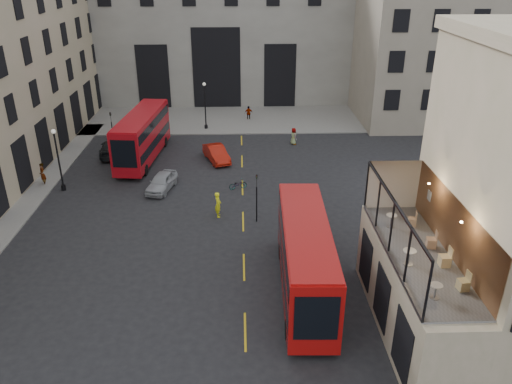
{
  "coord_description": "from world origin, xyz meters",
  "views": [
    {
      "loc": [
        -2.1,
        -20.43,
        17.71
      ],
      "look_at": [
        -1.09,
        10.73,
        3.0
      ],
      "focal_mm": 35.0,
      "sensor_mm": 36.0,
      "label": 1
    }
  ],
  "objects_px": {
    "traffic_light_near": "(257,192)",
    "cafe_chair_c": "(431,242)",
    "car_b": "(216,154)",
    "cafe_chair_d": "(412,221)",
    "cyclist": "(218,205)",
    "cafe_table_near": "(436,289)",
    "street_lamp_b": "(205,109)",
    "cafe_table_mid": "(409,255)",
    "pedestrian_b": "(164,132)",
    "pedestrian_d": "(294,136)",
    "car_c": "(111,148)",
    "traffic_light_far": "(112,126)",
    "cafe_chair_a": "(463,284)",
    "pedestrian_a": "(130,127)",
    "bus_near": "(305,255)",
    "cafe_table_far": "(391,219)",
    "street_lamp_a": "(59,164)",
    "cafe_chair_b": "(445,260)",
    "car_a": "(162,182)",
    "bicycle": "(238,184)",
    "bus_far": "(142,134)",
    "pedestrian_e": "(43,174)",
    "pedestrian_c": "(249,113)"
  },
  "relations": [
    {
      "from": "car_b",
      "to": "cafe_chair_d",
      "type": "xyz_separation_m",
      "value": [
        11.49,
        -21.42,
        4.12
      ]
    },
    {
      "from": "car_a",
      "to": "cyclist",
      "type": "bearing_deg",
      "value": -31.61
    },
    {
      "from": "bus_near",
      "to": "car_a",
      "type": "distance_m",
      "value": 17.81
    },
    {
      "from": "car_b",
      "to": "cyclist",
      "type": "height_order",
      "value": "cyclist"
    },
    {
      "from": "car_c",
      "to": "cafe_table_mid",
      "type": "distance_m",
      "value": 34.23
    },
    {
      "from": "traffic_light_near",
      "to": "pedestrian_b",
      "type": "bearing_deg",
      "value": 116.49
    },
    {
      "from": "cafe_table_far",
      "to": "cafe_chair_c",
      "type": "bearing_deg",
      "value": -55.92
    },
    {
      "from": "street_lamp_a",
      "to": "cafe_table_far",
      "type": "relative_size",
      "value": 7.53
    },
    {
      "from": "traffic_light_near",
      "to": "street_lamp_a",
      "type": "xyz_separation_m",
      "value": [
        -16.0,
        6.0,
        -0.03
      ]
    },
    {
      "from": "bicycle",
      "to": "cafe_table_far",
      "type": "relative_size",
      "value": 2.14
    },
    {
      "from": "cyclist",
      "to": "bus_near",
      "type": "bearing_deg",
      "value": -156.63
    },
    {
      "from": "car_b",
      "to": "pedestrian_a",
      "type": "height_order",
      "value": "pedestrian_a"
    },
    {
      "from": "car_a",
      "to": "cafe_table_mid",
      "type": "relative_size",
      "value": 5.42
    },
    {
      "from": "cafe_chair_c",
      "to": "pedestrian_e",
      "type": "bearing_deg",
      "value": 144.89
    },
    {
      "from": "street_lamp_a",
      "to": "cafe_chair_c",
      "type": "xyz_separation_m",
      "value": [
        24.32,
        -17.39,
        2.48
      ]
    },
    {
      "from": "traffic_light_far",
      "to": "cafe_chair_a",
      "type": "height_order",
      "value": "cafe_chair_a"
    },
    {
      "from": "bicycle",
      "to": "pedestrian_a",
      "type": "relative_size",
      "value": 0.76
    },
    {
      "from": "pedestrian_d",
      "to": "pedestrian_c",
      "type": "bearing_deg",
      "value": 0.49
    },
    {
      "from": "traffic_light_near",
      "to": "cyclist",
      "type": "relative_size",
      "value": 1.93
    },
    {
      "from": "pedestrian_c",
      "to": "pedestrian_d",
      "type": "relative_size",
      "value": 0.98
    },
    {
      "from": "car_b",
      "to": "street_lamp_a",
      "type": "bearing_deg",
      "value": -173.65
    },
    {
      "from": "bus_near",
      "to": "pedestrian_e",
      "type": "xyz_separation_m",
      "value": [
        -20.46,
        15.78,
        -1.52
      ]
    },
    {
      "from": "cyclist",
      "to": "cafe_table_near",
      "type": "distance_m",
      "value": 19.53
    },
    {
      "from": "street_lamp_b",
      "to": "pedestrian_b",
      "type": "height_order",
      "value": "street_lamp_b"
    },
    {
      "from": "cafe_table_mid",
      "to": "cafe_table_far",
      "type": "relative_size",
      "value": 1.08
    },
    {
      "from": "bus_far",
      "to": "pedestrian_b",
      "type": "xyz_separation_m",
      "value": [
        1.19,
        5.58,
        -1.68
      ]
    },
    {
      "from": "cyclist",
      "to": "cafe_chair_a",
      "type": "distance_m",
      "value": 19.81
    },
    {
      "from": "street_lamp_b",
      "to": "car_c",
      "type": "height_order",
      "value": "street_lamp_b"
    },
    {
      "from": "pedestrian_d",
      "to": "cyclist",
      "type": "bearing_deg",
      "value": 128.4
    },
    {
      "from": "pedestrian_d",
      "to": "cafe_table_far",
      "type": "height_order",
      "value": "cafe_table_far"
    },
    {
      "from": "bicycle",
      "to": "pedestrian_b",
      "type": "xyz_separation_m",
      "value": [
        -7.85,
        12.73,
        0.45
      ]
    },
    {
      "from": "car_a",
      "to": "car_b",
      "type": "height_order",
      "value": "car_b"
    },
    {
      "from": "cafe_chair_c",
      "to": "cafe_chair_d",
      "type": "distance_m",
      "value": 2.24
    },
    {
      "from": "street_lamp_b",
      "to": "cafe_table_mid",
      "type": "relative_size",
      "value": 6.95
    },
    {
      "from": "traffic_light_near",
      "to": "car_a",
      "type": "xyz_separation_m",
      "value": [
        -7.75,
        5.82,
        -1.72
      ]
    },
    {
      "from": "street_lamp_b",
      "to": "bus_near",
      "type": "distance_m",
      "value": 31.56
    },
    {
      "from": "street_lamp_a",
      "to": "pedestrian_a",
      "type": "relative_size",
      "value": 2.69
    },
    {
      "from": "cafe_table_near",
      "to": "cafe_table_far",
      "type": "relative_size",
      "value": 0.94
    },
    {
      "from": "pedestrian_e",
      "to": "cafe_chair_c",
      "type": "relative_size",
      "value": 2.16
    },
    {
      "from": "car_b",
      "to": "bus_near",
      "type": "bearing_deg",
      "value": -94.43
    },
    {
      "from": "traffic_light_near",
      "to": "cafe_chair_c",
      "type": "distance_m",
      "value": 14.32
    },
    {
      "from": "street_lamp_b",
      "to": "car_b",
      "type": "relative_size",
      "value": 1.2
    },
    {
      "from": "cafe_chair_b",
      "to": "car_b",
      "type": "bearing_deg",
      "value": 115.0
    },
    {
      "from": "car_b",
      "to": "pedestrian_c",
      "type": "bearing_deg",
      "value": 55.59
    },
    {
      "from": "cafe_table_far",
      "to": "cafe_chair_b",
      "type": "distance_m",
      "value": 4.06
    },
    {
      "from": "cafe_chair_a",
      "to": "cafe_chair_b",
      "type": "relative_size",
      "value": 0.91
    },
    {
      "from": "cyclist",
      "to": "cafe_table_near",
      "type": "relative_size",
      "value": 2.95
    },
    {
      "from": "cyclist",
      "to": "cafe_table_near",
      "type": "height_order",
      "value": "cafe_table_near"
    },
    {
      "from": "cafe_table_mid",
      "to": "bus_near",
      "type": "bearing_deg",
      "value": 135.17
    },
    {
      "from": "street_lamp_a",
      "to": "street_lamp_b",
      "type": "distance_m",
      "value": 19.42
    }
  ]
}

